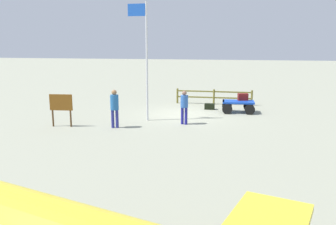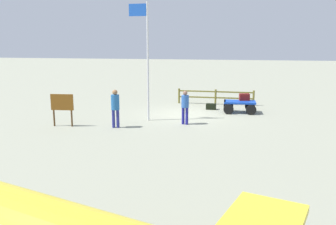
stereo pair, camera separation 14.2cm
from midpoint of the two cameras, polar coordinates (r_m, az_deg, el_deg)
The scene contains 9 objects.
ground_plane at distance 19.38m, azimuth 2.18°, elevation -0.31°, with size 120.00×120.00×0.00m, color gray.
luggage_cart at distance 20.17m, azimuth 10.95°, elevation 1.28°, with size 1.80×1.23×0.65m.
suitcase_navy at distance 20.42m, azimuth 11.73°, elevation 2.47°, with size 0.61×0.45×0.38m.
suitcase_olive at distance 20.91m, azimuth 6.50°, elevation 0.97°, with size 0.58×0.34×0.34m.
worker_lead at distance 16.90m, azimuth 2.39°, elevation 1.27°, with size 0.46×0.46×1.62m.
worker_trailing at distance 16.36m, azimuth -8.83°, elevation 1.16°, with size 0.44×0.44×1.77m.
flagpole at distance 17.57m, azimuth -3.99°, elevation 9.67°, with size 0.97×0.10×5.78m.
signboard at distance 17.17m, azimuth -17.02°, elevation 1.14°, with size 1.07×0.16×1.52m.
wooden_fence at distance 22.60m, azimuth 7.20°, elevation 2.72°, with size 4.79×0.16×0.95m.
Camera 1 is at (-2.66, 18.79, 3.90)m, focal length 37.97 mm.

